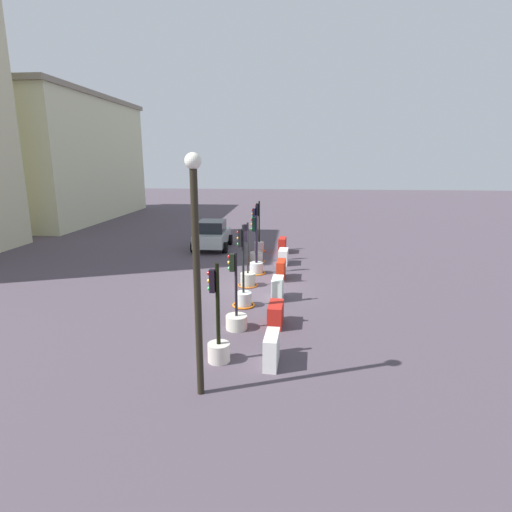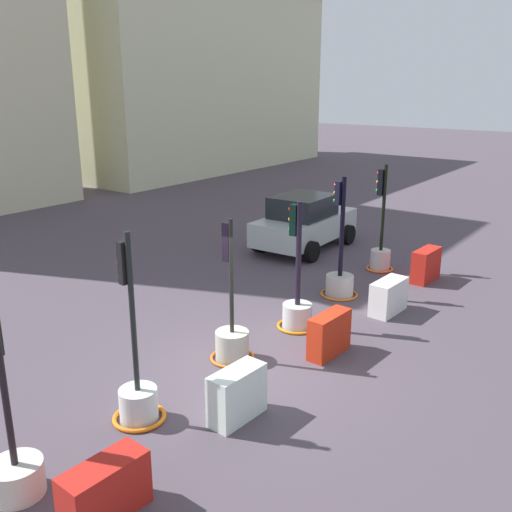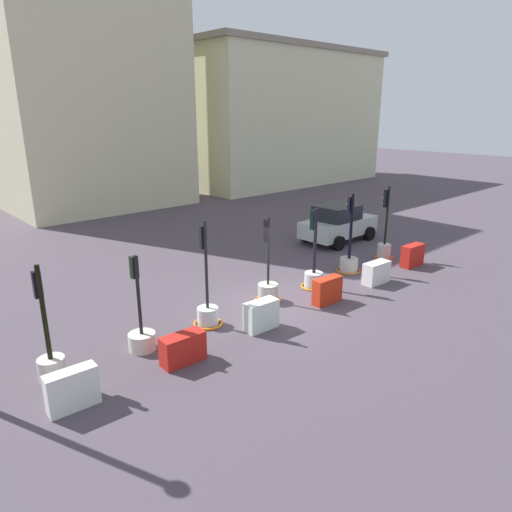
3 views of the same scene
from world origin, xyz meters
name	(u,v)px [view 2 (image 2 of 3)]	position (x,y,z in m)	size (l,w,h in m)	color
ground_plane	(244,367)	(0.00, 0.00, 0.00)	(120.00, 120.00, 0.00)	#4C414B
traffic_light_1	(14,463)	(-4.58, 0.26, 0.47)	(0.71, 0.71, 2.60)	beige
traffic_light_2	(138,394)	(-2.42, 0.28, 0.46)	(0.87, 0.87, 3.14)	silver
traffic_light_3	(232,338)	(0.13, 0.39, 0.44)	(0.88, 0.88, 2.84)	#B8B5A3
traffic_light_4	(297,306)	(2.19, 0.20, 0.51)	(0.90, 0.90, 2.85)	silver
traffic_light_5	(340,277)	(4.53, 0.41, 0.48)	(0.95, 0.95, 3.06)	#B3ABA6
traffic_light_6	(380,251)	(7.08, 0.47, 0.57)	(0.78, 0.78, 3.07)	beige
construction_barrier_1	(105,490)	(-4.15, -1.02, 0.38)	(1.14, 0.53, 0.76)	red
construction_barrier_2	(237,395)	(-1.45, -0.98, 0.43)	(1.04, 0.48, 0.86)	silver
construction_barrier_3	(329,334)	(1.44, -1.04, 0.43)	(1.08, 0.43, 0.87)	red
construction_barrier_4	(389,297)	(4.19, -1.08, 0.40)	(1.11, 0.53, 0.80)	silver
construction_barrier_5	(426,265)	(6.93, -0.95, 0.45)	(1.09, 0.47, 0.89)	red
car_silver_hatchback	(304,222)	(7.72, 3.46, 0.87)	(4.05, 2.26, 1.77)	#B2BCBB
building_corner_block	(185,77)	(19.75, 19.83, 5.55)	(18.61, 9.35, 11.06)	beige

